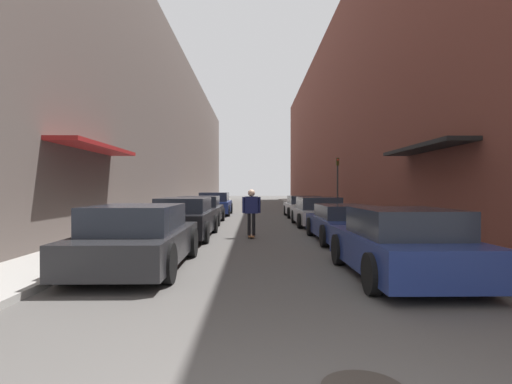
{
  "coord_description": "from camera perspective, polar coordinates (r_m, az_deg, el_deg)",
  "views": [
    {
      "loc": [
        -0.24,
        -1.97,
        1.65
      ],
      "look_at": [
        -0.14,
        12.03,
        1.52
      ],
      "focal_mm": 28.0,
      "sensor_mm": 36.0,
      "label": 1
    }
  ],
  "objects": [
    {
      "name": "parked_car_right_1",
      "position": [
        12.84,
        12.34,
        -4.36
      ],
      "size": [
        1.85,
        4.47,
        1.14
      ],
      "color": "navy",
      "rests_on": "ground"
    },
    {
      "name": "curb_strip_left",
      "position": [
        31.66,
        -8.24,
        -2.38
      ],
      "size": [
        1.8,
        58.71,
        0.12
      ],
      "color": "gray",
      "rests_on": "ground"
    },
    {
      "name": "ground",
      "position": [
        25.51,
        0.13,
        -3.2
      ],
      "size": [
        129.17,
        129.17,
        0.0
      ],
      "primitive_type": "plane",
      "color": "#4C4947"
    },
    {
      "name": "traffic_light",
      "position": [
        23.92,
        11.57,
        1.78
      ],
      "size": [
        0.16,
        0.22,
        3.32
      ],
      "color": "#2D2D2D",
      "rests_on": "curb_strip_right"
    },
    {
      "name": "parked_car_right_3",
      "position": [
        23.23,
        6.78,
        -2.1
      ],
      "size": [
        2.04,
        4.06,
        1.23
      ],
      "color": "silver",
      "rests_on": "ground"
    },
    {
      "name": "parked_car_left_0",
      "position": [
        8.55,
        -16.42,
        -6.31
      ],
      "size": [
        1.95,
        4.38,
        1.31
      ],
      "color": "#232326",
      "rests_on": "ground"
    },
    {
      "name": "parked_car_left_3",
      "position": [
        24.95,
        -5.89,
        -1.74
      ],
      "size": [
        2.03,
        4.48,
        1.41
      ],
      "color": "navy",
      "rests_on": "ground"
    },
    {
      "name": "parked_car_left_1",
      "position": [
        13.57,
        -10.06,
        -3.72
      ],
      "size": [
        1.87,
        4.67,
        1.34
      ],
      "color": "black",
      "rests_on": "ground"
    },
    {
      "name": "parked_car_right_0",
      "position": [
        7.87,
        19.99,
        -7.03
      ],
      "size": [
        1.95,
        3.99,
        1.28
      ],
      "color": "navy",
      "rests_on": "ground"
    },
    {
      "name": "skateboarder",
      "position": [
        13.36,
        -0.66,
        -2.31
      ],
      "size": [
        0.62,
        0.78,
        1.62
      ],
      "color": "brown",
      "rests_on": "ground"
    },
    {
      "name": "parked_car_right_2",
      "position": [
        17.85,
        8.81,
        -2.84
      ],
      "size": [
        2.05,
        4.05,
        1.27
      ],
      "color": "#B7B7BC",
      "rests_on": "ground"
    },
    {
      "name": "parked_car_left_2",
      "position": [
        18.93,
        -7.94,
        -2.59
      ],
      "size": [
        2.05,
        4.57,
        1.29
      ],
      "color": "#232326",
      "rests_on": "ground"
    },
    {
      "name": "curb_strip_right",
      "position": [
        31.73,
        8.29,
        -2.37
      ],
      "size": [
        1.8,
        58.71,
        0.12
      ],
      "color": "gray",
      "rests_on": "ground"
    },
    {
      "name": "building_row_left",
      "position": [
        32.42,
        -13.39,
        8.08
      ],
      "size": [
        4.9,
        58.71,
        11.86
      ],
      "color": "#564C47",
      "rests_on": "ground"
    },
    {
      "name": "building_row_right",
      "position": [
        32.69,
        13.41,
        9.87
      ],
      "size": [
        4.9,
        58.71,
        13.95
      ],
      "color": "brown",
      "rests_on": "ground"
    }
  ]
}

